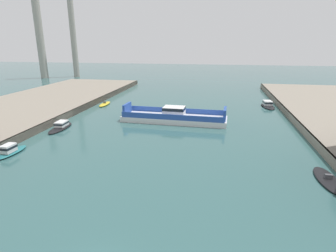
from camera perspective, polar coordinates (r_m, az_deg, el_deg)
name	(u,v)px	position (r m, az deg, el deg)	size (l,w,h in m)	color
chain_ferry	(174,117)	(56.67, 1.27, 1.92)	(21.66, 6.74, 3.30)	silver
moored_boat_near_left	(328,180)	(37.88, 30.25, -9.59)	(2.48, 7.14, 0.87)	black
moored_boat_near_right	(105,104)	(74.20, -12.99, 4.48)	(2.19, 6.55, 0.96)	yellow
moored_boat_mid_left	(10,150)	(46.33, -29.94, -4.39)	(2.04, 5.85, 1.56)	#237075
moored_boat_mid_right	(268,105)	(74.60, 19.97, 4.21)	(3.45, 8.11, 1.48)	black
moored_boat_far_left	(61,126)	(55.90, -21.34, 0.00)	(2.68, 7.57, 1.32)	black
smokestack_distant_a	(73,33)	(140.71, -19.12, 17.80)	(2.83, 2.83, 38.04)	#9E998E
smokestack_distant_b	(40,35)	(140.83, -25.10, 16.71)	(3.57, 3.57, 35.78)	#9E998E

